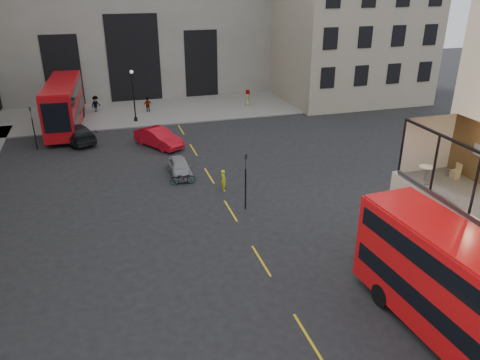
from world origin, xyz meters
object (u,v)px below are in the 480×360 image
object	(u,v)px
traffic_light_near	(246,174)
car_a	(180,167)
car_b	(158,138)
bicycle	(183,178)
street_lamp_b	(134,99)
pedestrian_b	(96,105)
bus_far	(64,103)
pedestrian_d	(248,98)
cafe_chair_d	(455,174)
car_c	(76,133)
cafe_table_far	(426,172)
traffic_light_far	(33,123)
bus_near	(476,301)
pedestrian_c	(148,105)
cyclist	(223,180)

from	to	relation	value
traffic_light_near	car_a	bearing A→B (deg)	114.08
car_b	bicycle	world-z (taller)	car_b
street_lamp_b	pedestrian_b	world-z (taller)	street_lamp_b
traffic_light_near	bus_far	distance (m)	24.45
pedestrian_d	bicycle	bearing A→B (deg)	141.11
pedestrian_d	cafe_chair_d	world-z (taller)	cafe_chair_d
street_lamp_b	bus_far	xyz separation A→B (m)	(-6.68, -0.52, 0.25)
car_c	cafe_table_far	xyz separation A→B (m)	(17.21, -25.57, 4.37)
car_b	traffic_light_far	bearing A→B (deg)	135.62
pedestrian_b	pedestrian_d	size ratio (longest dim) A/B	0.98
street_lamp_b	bicycle	xyz separation A→B (m)	(1.83, -16.94, -1.92)
cafe_chair_d	cafe_table_far	bearing A→B (deg)	-177.77
bus_far	car_b	bearing A→B (deg)	-44.33
car_a	car_c	world-z (taller)	car_c
bus_near	traffic_light_near	bearing A→B (deg)	107.02
pedestrian_c	traffic_light_near	bearing A→B (deg)	77.34
bus_near	cyclist	bearing A→B (deg)	105.99
bus_far	pedestrian_c	xyz separation A→B (m)	(8.32, 3.77, -1.78)
bus_far	car_a	bearing A→B (deg)	-59.48
bicycle	pedestrian_d	world-z (taller)	pedestrian_d
street_lamp_b	cyclist	world-z (taller)	street_lamp_b
car_b	bus_far	bearing A→B (deg)	103.81
street_lamp_b	bus_far	distance (m)	6.71
bus_far	pedestrian_c	distance (m)	9.31
pedestrian_c	cafe_chair_d	xyz separation A→B (m)	(11.71, -33.58, 3.97)
traffic_light_far	pedestrian_d	size ratio (longest dim) A/B	1.97
bicycle	car_a	bearing A→B (deg)	1.06
pedestrian_d	cafe_table_far	bearing A→B (deg)	168.01
traffic_light_far	pedestrian_c	distance (m)	14.18
cyclist	cafe_chair_d	xyz separation A→B (m)	(8.97, -11.51, 4.06)
car_b	cafe_chair_d	distance (m)	25.47
street_lamp_b	traffic_light_near	bearing A→B (deg)	-77.20
street_lamp_b	car_c	bearing A→B (deg)	-139.71
bus_near	pedestrian_c	world-z (taller)	bus_near
pedestrian_c	pedestrian_d	distance (m)	11.37
traffic_light_far	bicycle	size ratio (longest dim) A/B	2.11
traffic_light_near	cafe_table_far	distance (m)	10.98
traffic_light_near	cafe_table_far	xyz separation A→B (m)	(6.51, -8.40, 2.74)
street_lamp_b	bus_far	bearing A→B (deg)	-175.53
traffic_light_far	car_a	bearing A→B (deg)	-39.93
cyclist	pedestrian_d	distance (m)	23.30
pedestrian_c	cafe_table_far	bearing A→B (deg)	86.10
street_lamp_b	cafe_chair_d	size ratio (longest dim) A/B	7.05
car_a	cafe_chair_d	bearing A→B (deg)	-52.78
bicycle	cafe_chair_d	xyz separation A→B (m)	(11.51, -13.40, 4.36)
bicycle	cyclist	world-z (taller)	cyclist
pedestrian_d	traffic_light_near	bearing A→B (deg)	152.72
traffic_light_far	bus_near	size ratio (longest dim) A/B	0.32
traffic_light_far	car_c	bearing A→B (deg)	19.47
car_a	cafe_chair_d	size ratio (longest dim) A/B	4.92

